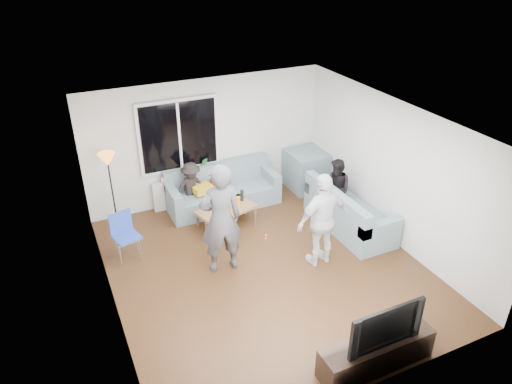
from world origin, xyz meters
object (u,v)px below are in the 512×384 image
floor_lamp (112,192)px  spectator_back (192,188)px  player_left (221,219)px  television (381,323)px  sofa_right_section (350,208)px  side_chair (127,238)px  player_right (323,220)px  coffee_table (226,217)px  spectator_right (337,189)px  tv_console (376,353)px  sofa_back_section (223,188)px

floor_lamp → spectator_back: 1.54m
player_left → television: (1.05, -2.80, -0.22)m
sofa_right_section → side_chair: size_ratio=2.33×
television → player_right: bearing=76.4°
spectator_back → side_chair: bearing=-155.0°
coffee_table → television: size_ratio=1.02×
player_right → television: 2.32m
coffee_table → player_left: 1.54m
side_chair → spectator_right: (4.07, -0.29, 0.18)m
side_chair → floor_lamp: size_ratio=0.55×
side_chair → television: 4.48m
floor_lamp → spectator_right: size_ratio=1.28×
spectator_back → floor_lamp: bearing=168.6°
player_right → tv_console: size_ratio=1.06×
sofa_back_section → floor_lamp: floor_lamp is taller
coffee_table → tv_console: (0.50, -4.01, 0.02)m
sofa_back_section → television: bearing=-86.9°
spectator_right → tv_console: 3.85m
spectator_back → tv_console: 4.90m
player_left → spectator_back: player_left is taller
sofa_right_section → television: size_ratio=1.86×
floor_lamp → player_left: bearing=-55.9°
coffee_table → spectator_right: (2.13, -0.55, 0.41)m
spectator_right → spectator_back: (-2.55, 1.34, -0.06)m
sofa_right_section → player_right: (-1.09, -0.72, 0.42)m
sofa_right_section → television: (-1.63, -2.97, 0.32)m
sofa_back_section → floor_lamp: size_ratio=1.47×
player_right → television: (-0.55, -2.25, -0.10)m
sofa_right_section → side_chair: side_chair is taller
spectator_back → player_right: bearing=-69.8°
spectator_right → tv_console: spectator_right is taller
sofa_right_section → player_left: (-2.69, -0.17, 0.55)m
player_left → spectator_back: bearing=-90.2°
television → tv_console: bearing=180.0°
television → spectator_right: bearing=64.7°
floor_lamp → player_right: size_ratio=0.92×
floor_lamp → spectator_right: (4.07, -1.39, -0.17)m
sofa_right_section → coffee_table: 2.38m
player_left → spectator_right: size_ratio=1.60×
sofa_back_section → player_left: bearing=-112.1°
sofa_back_section → coffee_table: (-0.24, -0.76, -0.22)m
side_chair → spectator_back: (1.52, 1.05, 0.12)m
side_chair → player_right: 3.36m
spectator_right → spectator_back: 2.88m
player_right → floor_lamp: bearing=-45.6°
player_right → sofa_back_section: bearing=-76.9°
coffee_table → player_right: size_ratio=0.65×
side_chair → tv_console: bearing=-71.1°
sofa_right_section → tv_console: bearing=151.2°
player_left → television: 3.00m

